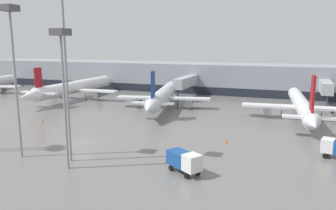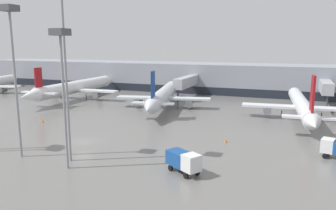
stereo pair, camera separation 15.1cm
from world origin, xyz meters
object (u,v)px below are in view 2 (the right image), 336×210
at_px(apron_light_mast_3, 12,40).
at_px(parked_jet_1, 75,87).
at_px(parked_jet_0, 163,96).
at_px(apron_light_mast_0, 63,26).
at_px(traffic_cone_0, 226,140).
at_px(service_truck_0, 184,160).
at_px(apron_light_mast_2, 62,59).
at_px(traffic_cone_1, 67,105).
at_px(parked_jet_3, 302,105).
at_px(traffic_cone_2, 43,121).

bearing_deg(apron_light_mast_3, parked_jet_1, 118.18).
relative_size(parked_jet_0, apron_light_mast_0, 1.69).
bearing_deg(traffic_cone_0, service_truck_0, -99.30).
bearing_deg(apron_light_mast_2, parked_jet_1, 125.66).
relative_size(service_truck_0, traffic_cone_1, 8.79).
xyz_separation_m(parked_jet_3, traffic_cone_2, (-47.00, -21.18, -2.66)).
height_order(parked_jet_0, traffic_cone_0, parked_jet_0).
distance_m(parked_jet_3, service_truck_0, 37.86).
relative_size(parked_jet_3, apron_light_mast_3, 1.97).
bearing_deg(service_truck_0, apron_light_mast_3, -141.04).
relative_size(traffic_cone_0, traffic_cone_1, 1.20).
distance_m(apron_light_mast_0, apron_light_mast_2, 4.63).
distance_m(parked_jet_0, parked_jet_3, 30.68).
bearing_deg(parked_jet_0, traffic_cone_1, 92.86).
height_order(traffic_cone_1, apron_light_mast_2, apron_light_mast_2).
xyz_separation_m(parked_jet_3, traffic_cone_1, (-53.81, -5.07, -2.69)).
relative_size(traffic_cone_2, apron_light_mast_0, 0.03).
xyz_separation_m(parked_jet_0, apron_light_mast_0, (2.15, -38.08, 14.19)).
relative_size(parked_jet_3, traffic_cone_2, 61.73).
relative_size(parked_jet_0, service_truck_0, 7.68).
xyz_separation_m(parked_jet_1, service_truck_0, (45.12, -39.98, -1.70)).
xyz_separation_m(parked_jet_1, apron_light_mast_0, (29.98, -41.36, 13.91)).
xyz_separation_m(apron_light_mast_0, apron_light_mast_3, (-7.25, -1.08, -1.63)).
xyz_separation_m(traffic_cone_2, apron_light_mast_0, (18.50, -15.58, 16.85)).
bearing_deg(traffic_cone_0, parked_jet_0, 130.68).
bearing_deg(traffic_cone_2, traffic_cone_1, 112.92).
bearing_deg(traffic_cone_2, parked_jet_1, 114.01).
bearing_deg(apron_light_mast_3, traffic_cone_0, 33.60).
relative_size(traffic_cone_2, apron_light_mast_3, 0.03).
distance_m(parked_jet_1, traffic_cone_2, 28.37).
relative_size(service_truck_0, apron_light_mast_0, 0.22).
bearing_deg(apron_light_mast_2, parked_jet_3, 55.25).
xyz_separation_m(apron_light_mast_2, apron_light_mast_3, (-8.62, 1.26, 2.13)).
relative_size(traffic_cone_1, apron_light_mast_2, 0.03).
xyz_separation_m(traffic_cone_1, apron_light_mast_0, (25.31, -31.70, 16.89)).
xyz_separation_m(parked_jet_3, apron_light_mast_3, (-35.75, -37.85, 12.56)).
distance_m(apron_light_mast_0, apron_light_mast_3, 7.51).
height_order(parked_jet_1, apron_light_mast_2, apron_light_mast_2).
bearing_deg(traffic_cone_1, service_truck_0, -36.86).
bearing_deg(traffic_cone_0, traffic_cone_2, 179.57).
height_order(parked_jet_0, parked_jet_1, parked_jet_0).
bearing_deg(traffic_cone_2, apron_light_mast_2, -42.06).
bearing_deg(traffic_cone_1, parked_jet_3, 5.38).
bearing_deg(parked_jet_1, traffic_cone_0, -120.10).
bearing_deg(apron_light_mast_2, service_truck_0, 15.10).
distance_m(parked_jet_1, traffic_cone_1, 11.14).
xyz_separation_m(service_truck_0, traffic_cone_1, (-40.45, 30.32, -1.28)).
distance_m(traffic_cone_0, traffic_cone_1, 45.76).
bearing_deg(parked_jet_1, parked_jet_0, -98.03).
relative_size(parked_jet_0, traffic_cone_0, 56.13).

